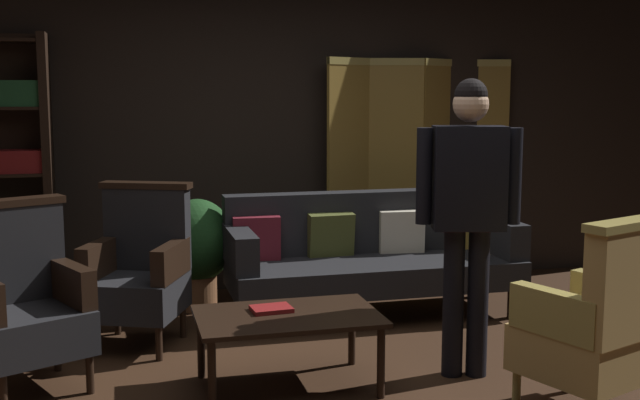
{
  "coord_description": "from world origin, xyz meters",
  "views": [
    {
      "loc": [
        -1.22,
        -3.94,
        1.64
      ],
      "look_at": [
        0.0,
        0.8,
        0.95
      ],
      "focal_mm": 44.09,
      "sensor_mm": 36.0,
      "label": 1
    }
  ],
  "objects_px": {
    "armchair_gilt_accent": "(597,325)",
    "armchair_wing_right": "(24,302)",
    "potted_plant": "(197,246)",
    "book_red_leather": "(271,309)",
    "velvet_couch": "(370,252)",
    "coffee_table": "(288,322)",
    "standing_figure": "(468,200)",
    "armchair_wing_left": "(139,270)",
    "folding_screen": "(417,167)"
  },
  "relations": [
    {
      "from": "armchair_wing_right",
      "to": "standing_figure",
      "type": "bearing_deg",
      "value": -9.77
    },
    {
      "from": "coffee_table",
      "to": "armchair_wing_left",
      "type": "bearing_deg",
      "value": 127.91
    },
    {
      "from": "armchair_wing_left",
      "to": "potted_plant",
      "type": "xyz_separation_m",
      "value": [
        0.45,
        0.73,
        -0.01
      ]
    },
    {
      "from": "armchair_gilt_accent",
      "to": "armchair_wing_right",
      "type": "xyz_separation_m",
      "value": [
        -2.79,
        1.15,
        0.0
      ]
    },
    {
      "from": "armchair_wing_left",
      "to": "velvet_couch",
      "type": "bearing_deg",
      "value": 11.13
    },
    {
      "from": "velvet_couch",
      "to": "armchair_gilt_accent",
      "type": "xyz_separation_m",
      "value": [
        0.49,
        -2.12,
        0.03
      ]
    },
    {
      "from": "coffee_table",
      "to": "armchair_gilt_accent",
      "type": "height_order",
      "value": "armchair_gilt_accent"
    },
    {
      "from": "velvet_couch",
      "to": "standing_figure",
      "type": "xyz_separation_m",
      "value": [
        0.13,
        -1.38,
        0.57
      ]
    },
    {
      "from": "velvet_couch",
      "to": "potted_plant",
      "type": "relative_size",
      "value": 2.54
    },
    {
      "from": "velvet_couch",
      "to": "armchair_gilt_accent",
      "type": "relative_size",
      "value": 2.04
    },
    {
      "from": "coffee_table",
      "to": "armchair_wing_right",
      "type": "bearing_deg",
      "value": 165.85
    },
    {
      "from": "velvet_couch",
      "to": "book_red_leather",
      "type": "distance_m",
      "value": 1.58
    },
    {
      "from": "potted_plant",
      "to": "book_red_leather",
      "type": "relative_size",
      "value": 3.81
    },
    {
      "from": "velvet_couch",
      "to": "armchair_wing_right",
      "type": "xyz_separation_m",
      "value": [
        -2.3,
        -0.96,
        0.03
      ]
    },
    {
      "from": "coffee_table",
      "to": "standing_figure",
      "type": "xyz_separation_m",
      "value": [
        1.03,
        -0.07,
        0.65
      ]
    },
    {
      "from": "velvet_couch",
      "to": "book_red_leather",
      "type": "bearing_deg",
      "value": -128.37
    },
    {
      "from": "folding_screen",
      "to": "armchair_wing_left",
      "type": "distance_m",
      "value": 2.7
    },
    {
      "from": "armchair_wing_left",
      "to": "armchair_wing_right",
      "type": "distance_m",
      "value": 0.89
    },
    {
      "from": "velvet_couch",
      "to": "armchair_gilt_accent",
      "type": "height_order",
      "value": "armchair_gilt_accent"
    },
    {
      "from": "armchair_wing_right",
      "to": "folding_screen",
      "type": "bearing_deg",
      "value": 31.42
    },
    {
      "from": "velvet_couch",
      "to": "coffee_table",
      "type": "xyz_separation_m",
      "value": [
        -0.9,
        -1.31,
        -0.08
      ]
    },
    {
      "from": "armchair_wing_left",
      "to": "armchair_wing_right",
      "type": "relative_size",
      "value": 1.0
    },
    {
      "from": "folding_screen",
      "to": "armchair_wing_right",
      "type": "height_order",
      "value": "folding_screen"
    },
    {
      "from": "folding_screen",
      "to": "coffee_table",
      "type": "distance_m",
      "value": 2.78
    },
    {
      "from": "folding_screen",
      "to": "armchair_wing_right",
      "type": "distance_m",
      "value": 3.55
    },
    {
      "from": "folding_screen",
      "to": "coffee_table",
      "type": "bearing_deg",
      "value": -126.3
    },
    {
      "from": "book_red_leather",
      "to": "velvet_couch",
      "type": "bearing_deg",
      "value": 51.63
    },
    {
      "from": "folding_screen",
      "to": "book_red_leather",
      "type": "distance_m",
      "value": 2.75
    },
    {
      "from": "velvet_couch",
      "to": "coffee_table",
      "type": "relative_size",
      "value": 2.12
    },
    {
      "from": "armchair_gilt_accent",
      "to": "armchair_wing_left",
      "type": "distance_m",
      "value": 2.8
    },
    {
      "from": "armchair_wing_left",
      "to": "potted_plant",
      "type": "bearing_deg",
      "value": 58.79
    },
    {
      "from": "folding_screen",
      "to": "armchair_wing_left",
      "type": "height_order",
      "value": "folding_screen"
    },
    {
      "from": "velvet_couch",
      "to": "book_red_leather",
      "type": "xyz_separation_m",
      "value": [
        -0.98,
        -1.24,
        -0.02
      ]
    },
    {
      "from": "velvet_couch",
      "to": "book_red_leather",
      "type": "height_order",
      "value": "velvet_couch"
    },
    {
      "from": "armchair_gilt_accent",
      "to": "book_red_leather",
      "type": "xyz_separation_m",
      "value": [
        -1.47,
        0.88,
        -0.06
      ]
    },
    {
      "from": "velvet_couch",
      "to": "folding_screen",
      "type": "bearing_deg",
      "value": 51.14
    },
    {
      "from": "velvet_couch",
      "to": "standing_figure",
      "type": "height_order",
      "value": "standing_figure"
    },
    {
      "from": "armchair_wing_left",
      "to": "book_red_leather",
      "type": "distance_m",
      "value": 1.14
    },
    {
      "from": "armchair_gilt_accent",
      "to": "potted_plant",
      "type": "relative_size",
      "value": 1.24
    },
    {
      "from": "standing_figure",
      "to": "book_red_leather",
      "type": "relative_size",
      "value": 7.76
    },
    {
      "from": "armchair_gilt_accent",
      "to": "armchair_wing_right",
      "type": "height_order",
      "value": "same"
    },
    {
      "from": "armchair_gilt_accent",
      "to": "potted_plant",
      "type": "xyz_separation_m",
      "value": [
        -1.71,
        2.52,
        -0.01
      ]
    },
    {
      "from": "standing_figure",
      "to": "book_red_leather",
      "type": "bearing_deg",
      "value": 172.62
    },
    {
      "from": "standing_figure",
      "to": "folding_screen",
      "type": "bearing_deg",
      "value": 75.61
    },
    {
      "from": "velvet_couch",
      "to": "book_red_leather",
      "type": "relative_size",
      "value": 9.66
    },
    {
      "from": "armchair_wing_right",
      "to": "book_red_leather",
      "type": "bearing_deg",
      "value": -11.74
    },
    {
      "from": "coffee_table",
      "to": "armchair_wing_left",
      "type": "relative_size",
      "value": 0.96
    },
    {
      "from": "armchair_gilt_accent",
      "to": "standing_figure",
      "type": "relative_size",
      "value": 0.61
    },
    {
      "from": "potted_plant",
      "to": "armchair_wing_right",
      "type": "bearing_deg",
      "value": -128.15
    },
    {
      "from": "folding_screen",
      "to": "armchair_gilt_accent",
      "type": "distance_m",
      "value": 3.04
    }
  ]
}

